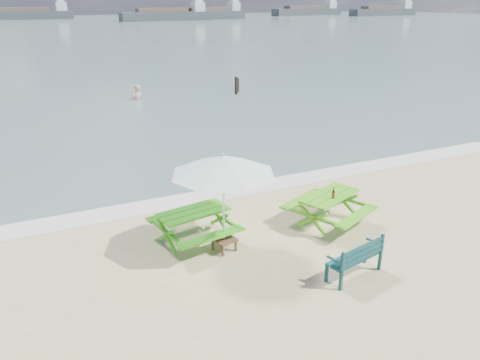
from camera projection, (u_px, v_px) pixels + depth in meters
name	position (u px, v px, depth m)	size (l,w,h in m)	color
sea	(37.00, 30.00, 80.82)	(300.00, 300.00, 0.00)	slate
foam_strip	(216.00, 194.00, 13.16)	(22.00, 0.90, 0.01)	silver
picnic_table_left	(194.00, 227.00, 10.50)	(1.85, 1.99, 0.75)	green
picnic_table_right	(329.00, 210.00, 11.32)	(2.19, 2.28, 0.77)	#4EAE1A
park_bench	(354.00, 265.00, 9.23)	(1.32, 0.68, 0.78)	#0D3638
side_table	(224.00, 244.00, 10.19)	(0.54, 0.54, 0.29)	brown
patio_umbrella	(223.00, 165.00, 9.52)	(2.69, 2.69, 2.19)	silver
beer_bottle	(333.00, 194.00, 10.96)	(0.07, 0.07, 0.27)	brown
swimmer	(138.00, 102.00, 25.62)	(0.80, 0.66, 1.89)	tan
mooring_pilings	(237.00, 87.00, 27.03)	(0.56, 0.76, 1.21)	black
cargo_ships	(240.00, 13.00, 134.94)	(129.25, 27.34, 4.40)	#3B4145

